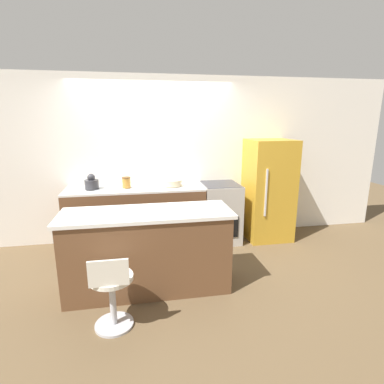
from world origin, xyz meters
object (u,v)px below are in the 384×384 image
(kettle, at_px, (92,183))
(mixing_bowl, at_px, (173,183))
(oven_range, at_px, (220,212))
(refrigerator, at_px, (268,190))
(stool_chair, at_px, (112,292))

(kettle, bearing_deg, mixing_bowl, 0.00)
(kettle, xyz_separation_m, mixing_bowl, (1.18, 0.00, -0.04))
(oven_range, height_order, refrigerator, refrigerator)
(kettle, bearing_deg, oven_range, 0.66)
(refrigerator, xyz_separation_m, kettle, (-2.75, -0.01, 0.22))
(stool_chair, bearing_deg, mixing_bowl, 66.80)
(oven_range, distance_m, mixing_bowl, 0.92)
(stool_chair, distance_m, kettle, 2.02)
(stool_chair, height_order, mixing_bowl, mixing_bowl)
(refrigerator, distance_m, stool_chair, 3.05)
(oven_range, bearing_deg, kettle, -179.34)
(oven_range, bearing_deg, stool_chair, -129.50)
(oven_range, bearing_deg, mixing_bowl, -178.30)
(stool_chair, xyz_separation_m, kettle, (-0.38, 1.87, 0.66))
(stool_chair, bearing_deg, refrigerator, 38.51)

